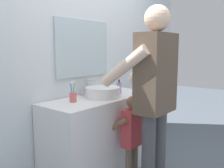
{
  "coord_description": "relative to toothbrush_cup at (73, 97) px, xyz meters",
  "views": [
    {
      "loc": [
        -1.95,
        -1.43,
        1.4
      ],
      "look_at": [
        0.0,
        0.15,
        1.04
      ],
      "focal_mm": 39.08,
      "sensor_mm": 36.0,
      "label": 1
    }
  ],
  "objects": [
    {
      "name": "back_wall",
      "position": [
        0.37,
        0.27,
        0.41
      ],
      "size": [
        4.4,
        0.1,
        2.7
      ],
      "color": "silver",
      "rests_on": "ground"
    },
    {
      "name": "vanity_cabinet",
      "position": [
        0.37,
        -0.05,
        -0.5
      ],
      "size": [
        1.36,
        0.54,
        0.89
      ],
      "primitive_type": "cube",
      "color": "white",
      "rests_on": "ground"
    },
    {
      "name": "sink_basin",
      "position": [
        0.37,
        -0.07,
        0.0
      ],
      "size": [
        0.38,
        0.38,
        0.11
      ],
      "color": "white",
      "rests_on": "vanity_cabinet"
    },
    {
      "name": "faucet",
      "position": [
        0.37,
        0.16,
        0.03
      ],
      "size": [
        0.18,
        0.14,
        0.18
      ],
      "color": "#B7BABF",
      "rests_on": "vanity_cabinet"
    },
    {
      "name": "toothbrush_cup",
      "position": [
        0.0,
        0.0,
        0.0
      ],
      "size": [
        0.07,
        0.07,
        0.21
      ],
      "color": "#D86666",
      "rests_on": "vanity_cabinet"
    },
    {
      "name": "soap_bottle",
      "position": [
        0.66,
        -0.07,
        0.01
      ],
      "size": [
        0.06,
        0.06,
        0.17
      ],
      "color": "#B27FC6",
      "rests_on": "vanity_cabinet"
    },
    {
      "name": "child_toddler",
      "position": [
        0.37,
        -0.45,
        -0.38
      ],
      "size": [
        0.29,
        0.29,
        0.95
      ],
      "color": "#6B5B4C",
      "rests_on": "ground"
    },
    {
      "name": "adult_parent",
      "position": [
        0.37,
        -0.69,
        0.13
      ],
      "size": [
        0.55,
        0.58,
        1.79
      ],
      "color": "#47474C",
      "rests_on": "ground"
    }
  ]
}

